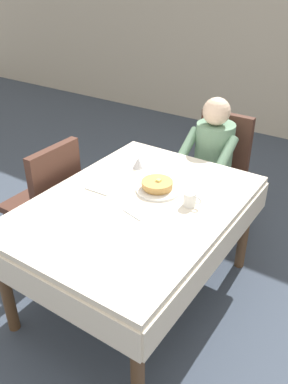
# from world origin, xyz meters

# --- Properties ---
(ground_plane) EXTENTS (14.00, 14.00, 0.00)m
(ground_plane) POSITION_xyz_m (0.00, 0.00, 0.00)
(ground_plane) COLOR #3D4756
(dining_table_main) EXTENTS (1.12, 1.52, 0.74)m
(dining_table_main) POSITION_xyz_m (0.00, 0.00, 0.65)
(dining_table_main) COLOR silver
(dining_table_main) RESTS_ON ground
(chair_diner) EXTENTS (0.44, 0.45, 0.93)m
(chair_diner) POSITION_xyz_m (0.02, 1.17, 0.53)
(chair_diner) COLOR #4C2D23
(chair_diner) RESTS_ON ground
(diner_person) EXTENTS (0.40, 0.43, 1.12)m
(diner_person) POSITION_xyz_m (0.02, 1.01, 0.67)
(diner_person) COLOR gray
(diner_person) RESTS_ON ground
(chair_left_side) EXTENTS (0.45, 0.44, 0.93)m
(chair_left_side) POSITION_xyz_m (-0.77, 0.00, 0.53)
(chair_left_side) COLOR #4C2D23
(chair_left_side) RESTS_ON ground
(plate_breakfast) EXTENTS (0.28, 0.28, 0.02)m
(plate_breakfast) POSITION_xyz_m (0.04, 0.19, 0.75)
(plate_breakfast) COLOR white
(plate_breakfast) RESTS_ON dining_table_main
(breakfast_stack) EXTENTS (0.20, 0.20, 0.06)m
(breakfast_stack) POSITION_xyz_m (0.03, 0.19, 0.78)
(breakfast_stack) COLOR tan
(breakfast_stack) RESTS_ON plate_breakfast
(cup_coffee) EXTENTS (0.11, 0.08, 0.08)m
(cup_coffee) POSITION_xyz_m (0.28, 0.15, 0.78)
(cup_coffee) COLOR white
(cup_coffee) RESTS_ON dining_table_main
(syrup_pitcher) EXTENTS (0.08, 0.08, 0.07)m
(syrup_pitcher) POSITION_xyz_m (-0.25, 0.39, 0.78)
(syrup_pitcher) COLOR silver
(syrup_pitcher) RESTS_ON dining_table_main
(fork_left_of_plate) EXTENTS (0.02, 0.18, 0.00)m
(fork_left_of_plate) POSITION_xyz_m (-0.15, 0.17, 0.74)
(fork_left_of_plate) COLOR silver
(fork_left_of_plate) RESTS_ON dining_table_main
(knife_right_of_plate) EXTENTS (0.02, 0.20, 0.00)m
(knife_right_of_plate) POSITION_xyz_m (0.23, 0.17, 0.74)
(knife_right_of_plate) COLOR silver
(knife_right_of_plate) RESTS_ON dining_table_main
(spoon_near_edge) EXTENTS (0.15, 0.05, 0.00)m
(spoon_near_edge) POSITION_xyz_m (0.06, -0.13, 0.74)
(spoon_near_edge) COLOR silver
(spoon_near_edge) RESTS_ON dining_table_main
(napkin_folded) EXTENTS (0.17, 0.13, 0.01)m
(napkin_folded) POSITION_xyz_m (-0.28, 0.02, 0.74)
(napkin_folded) COLOR white
(napkin_folded) RESTS_ON dining_table_main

